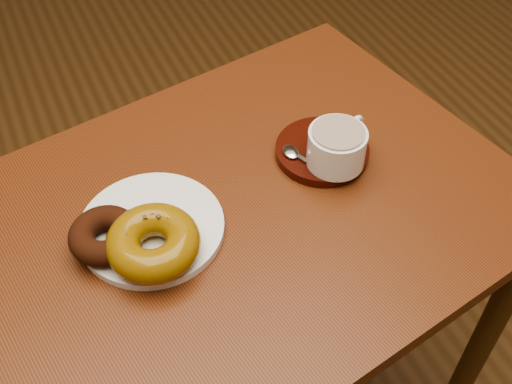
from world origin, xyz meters
name	(u,v)px	position (x,y,z in m)	size (l,w,h in m)	color
ground	(170,366)	(0.00, 0.00, 0.00)	(6.00, 6.00, 0.00)	brown
cafe_table	(245,255)	(0.12, -0.20, 0.63)	(0.89, 0.73, 0.75)	#5E2D14
donut_plate	(152,228)	(-0.02, -0.19, 0.75)	(0.20, 0.20, 0.01)	white
donut_cinnamon	(105,236)	(-0.08, -0.20, 0.78)	(0.10, 0.10, 0.04)	#35160A
donut_caramel	(153,243)	(-0.03, -0.24, 0.78)	(0.16, 0.16, 0.05)	#8B620F
saucer	(322,151)	(0.27, -0.16, 0.76)	(0.14, 0.14, 0.02)	#320C06
coffee_cup	(337,146)	(0.28, -0.19, 0.79)	(0.11, 0.09, 0.06)	white
teaspoon	(296,155)	(0.23, -0.16, 0.77)	(0.05, 0.10, 0.01)	silver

